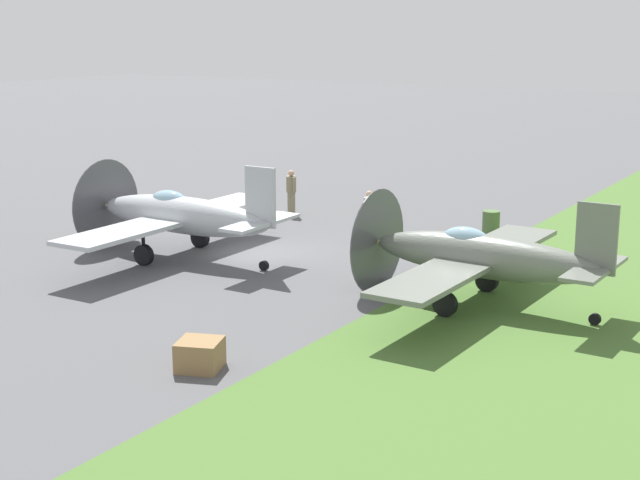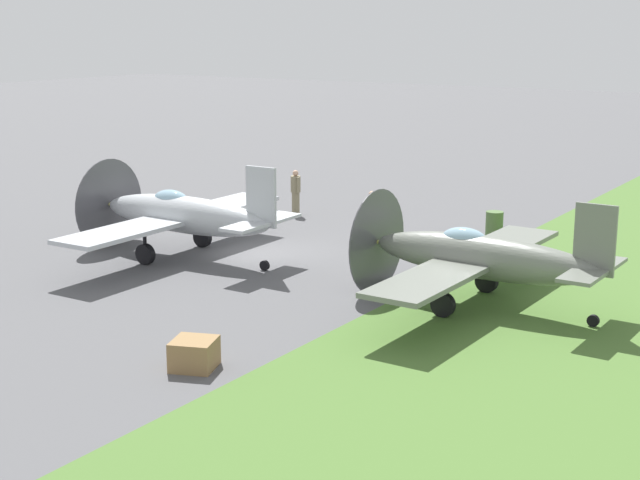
# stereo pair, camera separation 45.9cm
# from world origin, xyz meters

# --- Properties ---
(ground_plane) EXTENTS (160.00, 160.00, 0.00)m
(ground_plane) POSITION_xyz_m (0.00, 0.00, 0.00)
(ground_plane) COLOR #515154
(grass_verge) EXTENTS (120.00, 11.00, 0.01)m
(grass_verge) POSITION_xyz_m (0.00, -11.46, 0.00)
(grass_verge) COLOR #476B2D
(grass_verge) RESTS_ON ground
(airplane_lead) EXTENTS (9.09, 7.23, 3.26)m
(airplane_lead) POSITION_xyz_m (-1.49, 1.92, 1.36)
(airplane_lead) COLOR #B2B7BC
(airplane_lead) RESTS_ON ground
(airplane_wingman) EXTENTS (8.83, 7.03, 3.17)m
(airplane_wingman) POSITION_xyz_m (-1.38, -8.05, 1.33)
(airplane_wingman) COLOR slate
(airplane_wingman) RESTS_ON ground
(ground_crew_chief) EXTENTS (0.54, 0.40, 1.73)m
(ground_crew_chief) POSITION_xyz_m (3.63, -2.01, 0.91)
(ground_crew_chief) COLOR #9E998E
(ground_crew_chief) RESTS_ON ground
(ground_crew_mechanic) EXTENTS (0.40, 0.54, 1.73)m
(ground_crew_mechanic) POSITION_xyz_m (6.01, 2.73, 0.91)
(ground_crew_mechanic) COLOR #847A5B
(ground_crew_mechanic) RESTS_ON ground
(fuel_drum) EXTENTS (0.60, 0.60, 0.90)m
(fuel_drum) POSITION_xyz_m (6.47, -5.25, 0.45)
(fuel_drum) COLOR #476633
(fuel_drum) RESTS_ON ground
(supply_crate) EXTENTS (1.16, 1.16, 0.64)m
(supply_crate) POSITION_xyz_m (-8.88, -4.82, 0.32)
(supply_crate) COLOR olive
(supply_crate) RESTS_ON ground
(runway_marker_cone) EXTENTS (0.36, 0.36, 0.44)m
(runway_marker_cone) POSITION_xyz_m (4.74, -6.57, 0.22)
(runway_marker_cone) COLOR orange
(runway_marker_cone) RESTS_ON ground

